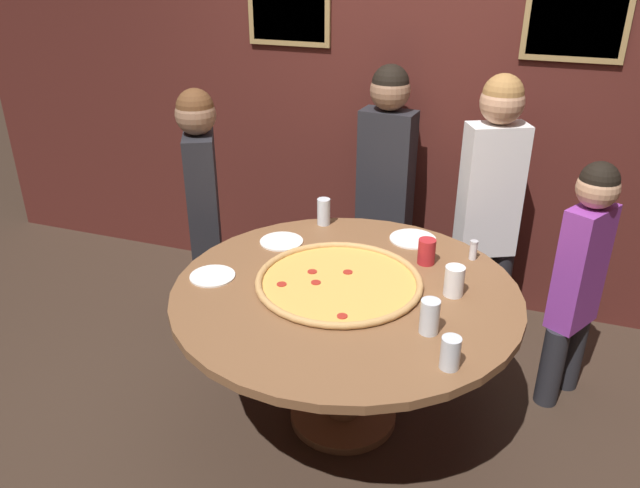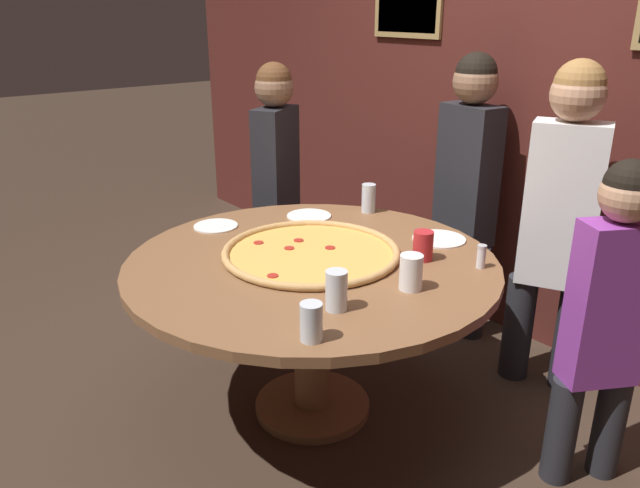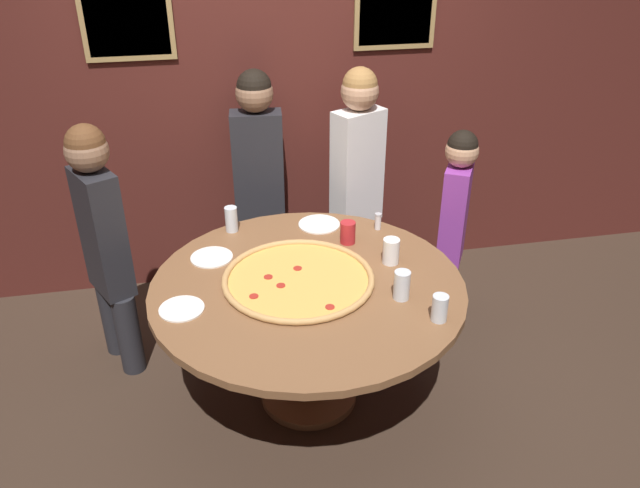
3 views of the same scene
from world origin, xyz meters
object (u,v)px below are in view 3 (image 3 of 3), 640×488
at_px(dining_table, 308,305).
at_px(drink_cup_near_left, 440,308).
at_px(condiment_shaker, 378,221).
at_px(diner_far_left, 357,172).
at_px(drink_cup_far_left, 391,251).
at_px(drink_cup_far_right, 348,232).
at_px(white_plate_far_back, 319,224).
at_px(drink_cup_beside_pizza, 402,285).
at_px(white_plate_left_side, 212,257).
at_px(white_plate_near_front, 182,309).
at_px(giant_pizza, 298,279).
at_px(diner_side_left, 454,218).
at_px(diner_side_right, 259,173).
at_px(drink_cup_near_right, 231,219).
at_px(diner_far_right, 104,238).

bearing_deg(dining_table, drink_cup_near_left, -38.08).
xyz_separation_m(condiment_shaker, diner_far_left, (0.01, 0.54, 0.08)).
distance_m(drink_cup_far_left, drink_cup_far_right, 0.30).
bearing_deg(white_plate_far_back, drink_cup_beside_pizza, -73.64).
bearing_deg(white_plate_left_side, white_plate_near_front, -109.56).
bearing_deg(drink_cup_beside_pizza, white_plate_left_side, 147.58).
bearing_deg(giant_pizza, diner_side_left, 27.13).
bearing_deg(condiment_shaker, diner_far_left, 88.73).
height_order(giant_pizza, condiment_shaker, condiment_shaker).
bearing_deg(diner_side_left, diner_far_left, -104.15).
bearing_deg(drink_cup_near_left, white_plate_left_side, 142.61).
bearing_deg(drink_cup_beside_pizza, diner_far_left, 85.64).
xyz_separation_m(drink_cup_near_left, drink_cup_far_left, (-0.07, 0.52, 0.00)).
height_order(white_plate_left_side, diner_side_left, diner_side_left).
bearing_deg(drink_cup_far_right, diner_side_right, 117.46).
bearing_deg(drink_cup_near_right, diner_far_left, 25.52).
xyz_separation_m(drink_cup_near_left, diner_side_right, (-0.64, 1.54, 0.06)).
bearing_deg(diner_side_right, giant_pizza, 99.33).
bearing_deg(drink_cup_far_right, diner_side_left, 15.71).
height_order(drink_cup_far_right, white_plate_near_front, drink_cup_far_right).
bearing_deg(diner_side_left, giant_pizza, -33.49).
height_order(drink_cup_far_left, drink_cup_beside_pizza, drink_cup_beside_pizza).
bearing_deg(drink_cup_far_left, drink_cup_far_right, 124.05).
xyz_separation_m(dining_table, white_plate_near_front, (-0.61, -0.11, 0.14)).
bearing_deg(diner_side_right, white_plate_left_side, 72.44).
distance_m(giant_pizza, diner_side_right, 1.11).
bearing_deg(diner_side_right, condiment_shaker, 138.59).
height_order(condiment_shaker, diner_far_right, diner_far_right).
distance_m(drink_cup_near_left, diner_side_left, 1.08).
relative_size(diner_far_left, diner_side_left, 1.21).
relative_size(drink_cup_far_right, diner_far_right, 0.09).
height_order(drink_cup_near_right, white_plate_near_front, drink_cup_near_right).
relative_size(white_plate_far_back, diner_far_left, 0.16).
bearing_deg(diner_far_left, diner_side_right, -36.78).
xyz_separation_m(white_plate_far_back, white_plate_left_side, (-0.63, -0.26, 0.00)).
height_order(giant_pizza, drink_cup_near_left, drink_cup_near_left).
relative_size(drink_cup_near_left, condiment_shaker, 1.31).
xyz_separation_m(white_plate_left_side, diner_far_left, (0.96, 0.68, 0.12)).
bearing_deg(white_plate_near_front, diner_far_left, 45.21).
xyz_separation_m(dining_table, diner_side_left, (0.99, 0.56, 0.11)).
xyz_separation_m(drink_cup_far_left, diner_side_left, (0.53, 0.45, -0.09)).
bearing_deg(drink_cup_far_left, giant_pizza, -170.72).
xyz_separation_m(drink_cup_far_right, white_plate_near_front, (-0.90, -0.47, -0.06)).
relative_size(drink_cup_near_right, white_plate_near_front, 0.70).
relative_size(drink_cup_near_right, diner_far_right, 0.10).
height_order(drink_cup_beside_pizza, diner_side_right, diner_side_right).
bearing_deg(drink_cup_far_left, drink_cup_near_left, -82.55).
distance_m(white_plate_left_side, white_plate_near_front, 0.47).
bearing_deg(drink_cup_beside_pizza, drink_cup_near_right, 131.43).
relative_size(dining_table, condiment_shaker, 16.01).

